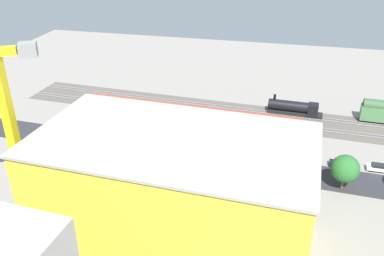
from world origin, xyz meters
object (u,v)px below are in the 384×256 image
object	(u,v)px
parked_car_4	(233,151)
street_tree_2	(137,141)
street_tree_0	(168,148)
traffic_light	(191,151)
locomotive	(295,108)
parked_car_3	(266,157)
box_truck_0	(198,184)
street_tree_3	(212,154)
platform_canopy_near	(188,110)
street_tree_5	(156,148)
parked_car_2	(307,162)
parked_car_1	(341,164)
construction_building	(175,197)
street_tree_1	(345,169)

from	to	relation	value
parked_car_4	street_tree_2	size ratio (longest dim) A/B	0.51
street_tree_0	traffic_light	xyz separation A→B (m)	(-5.22, 0.48, 0.29)
locomotive	parked_car_3	world-z (taller)	locomotive
box_truck_0	street_tree_3	world-z (taller)	street_tree_3
street_tree_2	street_tree_0	bearing A→B (deg)	-166.27
platform_canopy_near	street_tree_5	world-z (taller)	street_tree_5
street_tree_2	parked_car_2	bearing A→B (deg)	-166.04
parked_car_3	street_tree_3	world-z (taller)	street_tree_3
platform_canopy_near	locomotive	bearing A→B (deg)	-156.49
street_tree_5	traffic_light	size ratio (longest dim) A/B	0.95
parked_car_1	construction_building	distance (m)	42.80
parked_car_2	street_tree_1	size ratio (longest dim) A/B	0.63
parked_car_1	street_tree_0	bearing A→B (deg)	12.42
street_tree_2	parked_car_3	bearing A→B (deg)	-161.26
parked_car_2	street_tree_1	distance (m)	10.87
traffic_light	parked_car_3	bearing A→B (deg)	-152.16
box_truck_0	street_tree_2	bearing A→B (deg)	-23.10
locomotive	street_tree_3	distance (m)	37.40
street_tree_3	locomotive	bearing A→B (deg)	-116.43
parked_car_2	parked_car_3	distance (m)	8.78
box_truck_0	street_tree_5	xyz separation A→B (m)	(10.71, -6.90, 2.86)
construction_building	street_tree_3	bearing A→B (deg)	-90.87
parked_car_3	street_tree_5	size ratio (longest dim) A/B	0.63
parked_car_4	street_tree_2	bearing A→B (deg)	26.59
street_tree_2	traffic_light	world-z (taller)	street_tree_2
locomotive	street_tree_3	world-z (taller)	street_tree_3
street_tree_2	street_tree_3	size ratio (longest dim) A/B	1.19
parked_car_1	traffic_light	distance (m)	32.28
parked_car_4	construction_building	world-z (taller)	construction_building
parked_car_1	street_tree_0	world-z (taller)	street_tree_0
parked_car_4	box_truck_0	xyz separation A→B (m)	(4.50, 15.70, 0.93)
street_tree_5	traffic_light	distance (m)	7.58
street_tree_0	street_tree_3	distance (m)	9.68
parked_car_3	street_tree_0	bearing A→B (deg)	20.21
parked_car_3	street_tree_0	distance (m)	21.89
locomotive	street_tree_5	bearing A→B (deg)	49.33
street_tree_1	platform_canopy_near	bearing A→B (deg)	-30.30
construction_building	street_tree_5	bearing A→B (deg)	-61.67
parked_car_3	parked_car_4	world-z (taller)	parked_car_4
parked_car_4	street_tree_1	xyz separation A→B (m)	(-22.69, 8.44, 4.01)
parked_car_1	parked_car_3	bearing A→B (deg)	1.82
parked_car_3	box_truck_0	xyz separation A→B (m)	(11.87, 15.14, 1.02)
parked_car_4	street_tree_0	xyz separation A→B (m)	(12.86, 8.01, 3.68)
parked_car_3	street_tree_5	bearing A→B (deg)	20.04
street_tree_1	street_tree_5	bearing A→B (deg)	0.54
parked_car_2	box_truck_0	distance (m)	25.49
parked_car_2	street_tree_0	distance (m)	30.13
locomotive	street_tree_3	bearing A→B (deg)	63.57
platform_canopy_near	street_tree_2	xyz separation A→B (m)	(5.43, 22.26, 2.20)
parked_car_1	street_tree_3	distance (m)	28.20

